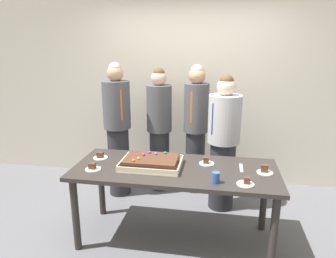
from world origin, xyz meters
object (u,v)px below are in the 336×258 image
plated_slice_near_left (206,162)px  person_striped_tie_right (118,129)px  plated_slice_near_right (265,170)px  sheet_cake (151,162)px  cake_server_utensil (241,168)px  person_serving_front (159,128)px  plated_slice_far_left (246,183)px  plated_slice_center_front (93,168)px  person_green_shirt_behind (223,143)px  drink_cup_nearest (216,178)px  person_far_right_suit (196,127)px  party_table (175,177)px  plated_slice_far_right (100,156)px

plated_slice_near_left → person_striped_tie_right: 1.39m
plated_slice_near_right → sheet_cake: bearing=-178.8°
sheet_cake → cake_server_utensil: bearing=6.4°
plated_slice_near_left → person_serving_front: (-0.68, 0.97, 0.05)m
plated_slice_far_left → cake_server_utensil: size_ratio=0.75×
plated_slice_center_front → person_green_shirt_behind: bearing=36.6°
drink_cup_nearest → person_far_right_suit: bearing=101.8°
plated_slice_near_left → plated_slice_center_front: 1.12m
cake_server_utensil → person_green_shirt_behind: bearing=105.2°
plated_slice_center_front → person_striped_tie_right: person_striped_tie_right is taller
cake_server_utensil → plated_slice_center_front: bearing=-168.8°
plated_slice_near_left → plated_slice_center_front: bearing=-162.8°
party_table → plated_slice_far_left: 0.72m
plated_slice_near_right → plated_slice_far_right: (-1.67, 0.09, -0.00)m
cake_server_utensil → plated_slice_far_left: bearing=-86.8°
party_table → drink_cup_nearest: drink_cup_nearest is taller
person_striped_tie_right → plated_slice_far_left: bearing=17.3°
drink_cup_nearest → person_green_shirt_behind: (0.07, 1.01, -0.00)m
sheet_cake → person_serving_front: size_ratio=0.35×
person_green_shirt_behind → plated_slice_near_left: bearing=27.6°
plated_slice_near_left → person_serving_front: 1.19m
drink_cup_nearest → plated_slice_near_right: bearing=33.1°
plated_slice_far_right → cake_server_utensil: bearing=-0.8°
sheet_cake → person_far_right_suit: person_far_right_suit is taller
plated_slice_center_front → person_striped_tie_right: (-0.11, 1.05, 0.09)m
sheet_cake → drink_cup_nearest: 0.69m
party_table → plated_slice_near_right: 0.86m
cake_server_utensil → person_striped_tie_right: 1.71m
sheet_cake → person_striped_tie_right: (-0.64, 0.87, 0.07)m
person_green_shirt_behind → person_striped_tie_right: person_striped_tie_right is taller
plated_slice_near_right → plated_slice_far_left: (-0.19, -0.29, -0.01)m
sheet_cake → cake_server_utensil: 0.88m
plated_slice_near_right → person_green_shirt_behind: size_ratio=0.09×
plated_slice_far_right → person_green_shirt_behind: size_ratio=0.09×
person_far_right_suit → person_serving_front: bearing=-70.4°
plated_slice_center_front → person_far_right_suit: bearing=56.5°
person_serving_front → plated_slice_center_front: bearing=-24.1°
plated_slice_near_left → person_green_shirt_behind: bearing=74.2°
person_striped_tie_right → person_serving_front: bearing=80.3°
plated_slice_near_right → plated_slice_far_right: plated_slice_near_right is taller
plated_slice_near_left → plated_slice_far_left: (0.36, -0.41, -0.00)m
plated_slice_far_left → person_green_shirt_behind: size_ratio=0.09×
plated_slice_far_left → person_serving_front: (-1.04, 1.39, 0.06)m
drink_cup_nearest → cake_server_utensil: bearing=57.0°
plated_slice_far_left → plated_slice_far_right: size_ratio=1.00×
plated_slice_near_right → plated_slice_center_front: bearing=-172.8°
person_green_shirt_behind → person_far_right_suit: 0.55m
plated_slice_far_left → person_far_right_suit: size_ratio=0.09×
plated_slice_near_left → person_green_shirt_behind: (0.17, 0.59, 0.02)m
sheet_cake → cake_server_utensil: size_ratio=2.95×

